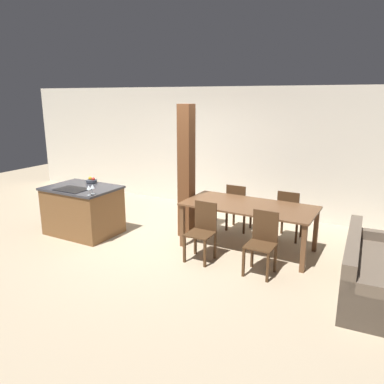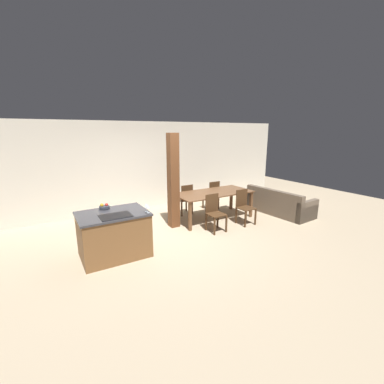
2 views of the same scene
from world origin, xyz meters
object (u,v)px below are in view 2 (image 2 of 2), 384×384
dining_table (213,195)px  dining_chair_far_right (212,195)px  dining_chair_near_right (244,206)px  wine_glass_middle (146,205)px  dining_chair_near_left (215,212)px  timber_post (173,181)px  fruit_bowl (104,207)px  wine_glass_near (148,206)px  kitchen_island (114,234)px  dining_chair_far_left (185,199)px  couch (279,205)px

dining_table → dining_chair_far_right: 0.90m
dining_chair_near_right → wine_glass_middle: bearing=-172.9°
dining_chair_near_left → timber_post: bearing=133.1°
fruit_bowl → wine_glass_near: 0.98m
wine_glass_middle → timber_post: 1.64m
wine_glass_near → dining_chair_near_left: 2.03m
kitchen_island → wine_glass_near: bearing=-34.6°
dining_chair_far_right → wine_glass_near: bearing=33.6°
wine_glass_near → timber_post: (1.17, 1.22, 0.16)m
dining_table → dining_chair_far_right: dining_chair_far_right is taller
kitchen_island → dining_chair_near_right: (3.44, 0.05, 0.03)m
fruit_bowl → dining_chair_near_right: fruit_bowl is taller
fruit_bowl → dining_table: bearing=8.3°
dining_chair_far_left → couch: 2.82m
timber_post → wine_glass_near: bearing=-133.8°
kitchen_island → wine_glass_middle: (0.57, -0.31, 0.58)m
wine_glass_near → dining_chair_far_right: (2.87, 1.90, -0.55)m
dining_table → couch: bearing=-17.5°
dining_chair_far_right → kitchen_island: bearing=23.7°
fruit_bowl → timber_post: bearing=15.1°
wine_glass_middle → dining_chair_near_left: wine_glass_middle is taller
wine_glass_near → timber_post: bearing=46.2°
fruit_bowl → wine_glass_near: (0.64, -0.73, 0.09)m
wine_glass_middle → dining_chair_near_left: bearing=10.7°
fruit_bowl → wine_glass_middle: bearing=-45.2°
dining_chair_near_right → timber_post: size_ratio=0.38×
dining_chair_near_left → kitchen_island: bearing=-178.8°
dining_chair_far_right → couch: dining_chair_far_right is taller
timber_post → dining_table: bearing=-2.2°
dining_table → fruit_bowl: bearing=-171.7°
kitchen_island → dining_chair_far_right: size_ratio=1.43×
dining_chair_far_left → dining_chair_far_right: same height
dining_chair_near_left → dining_chair_far_right: (0.97, 1.46, 0.00)m
dining_chair_near_right → couch: bearing=3.9°
wine_glass_near → wine_glass_middle: size_ratio=1.00×
wine_glass_near → dining_chair_far_left: bearing=45.1°
wine_glass_near → wine_glass_middle: same height
wine_glass_middle → timber_post: bearing=44.1°
dining_chair_far_left → dining_chair_far_right: size_ratio=1.00×
wine_glass_near → dining_chair_near_right: bearing=8.9°
fruit_bowl → dining_chair_far_right: 3.73m
kitchen_island → wine_glass_near: size_ratio=7.61×
wine_glass_near → dining_chair_far_right: size_ratio=0.19×
fruit_bowl → dining_chair_far_left: size_ratio=0.23×
dining_chair_far_left → kitchen_island: bearing=31.5°
dining_chair_near_right → dining_chair_near_left: bearing=180.0°
dining_table → dining_chair_far_left: dining_chair_far_left is taller
wine_glass_middle → dining_chair_far_left: 2.68m
dining_chair_near_right → timber_post: bearing=155.4°
wine_glass_near → dining_chair_far_left: wine_glass_near is taller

